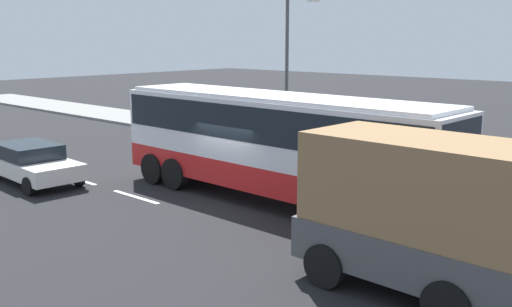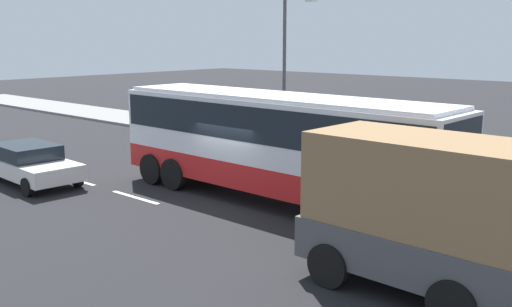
# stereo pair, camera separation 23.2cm
# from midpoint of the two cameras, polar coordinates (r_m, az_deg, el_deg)

# --- Properties ---
(ground_plane) EXTENTS (120.00, 120.00, 0.00)m
(ground_plane) POSITION_cam_midpoint_polar(r_m,az_deg,el_deg) (19.08, -1.30, -4.52)
(ground_plane) COLOR black
(sidewalk_curb) EXTENTS (80.00, 4.00, 0.15)m
(sidewalk_curb) POSITION_cam_midpoint_polar(r_m,az_deg,el_deg) (26.32, 12.62, -0.21)
(sidewalk_curb) COLOR gray
(sidewalk_curb) RESTS_ON ground_plane
(lane_centreline) EXTENTS (40.36, 0.16, 0.01)m
(lane_centreline) POSITION_cam_midpoint_polar(r_m,az_deg,el_deg) (17.83, -6.57, -5.71)
(lane_centreline) COLOR white
(lane_centreline) RESTS_ON ground_plane
(coach_bus) EXTENTS (12.10, 2.82, 3.46)m
(coach_bus) POSITION_cam_midpoint_polar(r_m,az_deg,el_deg) (18.31, 2.30, 1.70)
(coach_bus) COLOR red
(coach_bus) RESTS_ON ground_plane
(cargo_truck) EXTENTS (7.69, 2.66, 3.26)m
(cargo_truck) POSITION_cam_midpoint_polar(r_m,az_deg,el_deg) (11.87, 21.28, -6.55)
(cargo_truck) COLOR #19592D
(cargo_truck) RESTS_ON ground_plane
(car_white_minivan) EXTENTS (4.51, 2.19, 1.41)m
(car_white_minivan) POSITION_cam_midpoint_polar(r_m,az_deg,el_deg) (22.58, -20.89, -0.80)
(car_white_minivan) COLOR white
(car_white_minivan) RESTS_ON ground_plane
(pedestrian_near_curb) EXTENTS (0.32, 0.32, 1.65)m
(pedestrian_near_curb) POSITION_cam_midpoint_polar(r_m,az_deg,el_deg) (25.97, 11.42, 1.98)
(pedestrian_near_curb) COLOR brown
(pedestrian_near_curb) RESTS_ON sidewalk_curb
(pedestrian_at_crossing) EXTENTS (0.32, 0.32, 1.69)m
(pedestrian_at_crossing) POSITION_cam_midpoint_polar(r_m,az_deg,el_deg) (25.79, 7.93, 2.09)
(pedestrian_at_crossing) COLOR black
(pedestrian_at_crossing) RESTS_ON sidewalk_curb
(street_lamp) EXTENTS (1.80, 0.24, 6.94)m
(street_lamp) POSITION_cam_midpoint_polar(r_m,az_deg,el_deg) (27.10, 3.61, 9.04)
(street_lamp) COLOR #47474C
(street_lamp) RESTS_ON sidewalk_curb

